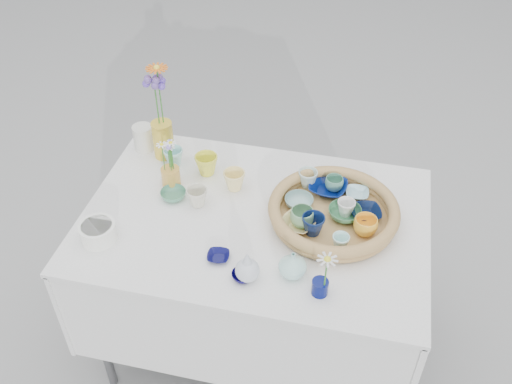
% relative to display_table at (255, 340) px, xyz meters
% --- Properties ---
extents(ground, '(80.00, 80.00, 0.00)m').
position_rel_display_table_xyz_m(ground, '(0.00, 0.00, 0.00)').
color(ground, gray).
extents(display_table, '(1.26, 0.86, 0.77)m').
position_rel_display_table_xyz_m(display_table, '(0.00, 0.00, 0.00)').
color(display_table, white).
rests_on(display_table, ground).
extents(wicker_tray, '(0.47, 0.47, 0.08)m').
position_rel_display_table_xyz_m(wicker_tray, '(0.28, 0.05, 0.80)').
color(wicker_tray, olive).
rests_on(wicker_tray, display_table).
extents(tray_ceramic_0, '(0.16, 0.16, 0.03)m').
position_rel_display_table_xyz_m(tray_ceramic_0, '(0.24, 0.19, 0.80)').
color(tray_ceramic_0, navy).
rests_on(tray_ceramic_0, wicker_tray).
extents(tray_ceramic_1, '(0.14, 0.14, 0.03)m').
position_rel_display_table_xyz_m(tray_ceramic_1, '(0.39, 0.08, 0.80)').
color(tray_ceramic_1, black).
rests_on(tray_ceramic_1, wicker_tray).
extents(tray_ceramic_2, '(0.10, 0.10, 0.07)m').
position_rel_display_table_xyz_m(tray_ceramic_2, '(0.40, -0.01, 0.82)').
color(tray_ceramic_2, yellow).
rests_on(tray_ceramic_2, wicker_tray).
extents(tray_ceramic_3, '(0.14, 0.14, 0.04)m').
position_rel_display_table_xyz_m(tray_ceramic_3, '(0.32, 0.06, 0.80)').
color(tray_ceramic_3, '#3C7B50').
rests_on(tray_ceramic_3, wicker_tray).
extents(tray_ceramic_4, '(0.10, 0.10, 0.07)m').
position_rel_display_table_xyz_m(tray_ceramic_4, '(0.18, -0.02, 0.82)').
color(tray_ceramic_4, '#74AF7D').
rests_on(tray_ceramic_4, wicker_tray).
extents(tray_ceramic_5, '(0.13, 0.13, 0.03)m').
position_rel_display_table_xyz_m(tray_ceramic_5, '(0.15, 0.08, 0.80)').
color(tray_ceramic_5, '#8AB3AE').
rests_on(tray_ceramic_5, wicker_tray).
extents(tray_ceramic_6, '(0.08, 0.08, 0.07)m').
position_rel_display_table_xyz_m(tray_ceramic_6, '(0.16, 0.20, 0.82)').
color(tray_ceramic_6, silver).
rests_on(tray_ceramic_6, wicker_tray).
extents(tray_ceramic_7, '(0.08, 0.08, 0.06)m').
position_rel_display_table_xyz_m(tray_ceramic_7, '(0.32, 0.07, 0.81)').
color(tray_ceramic_7, white).
rests_on(tray_ceramic_7, wicker_tray).
extents(tray_ceramic_8, '(0.09, 0.09, 0.02)m').
position_rel_display_table_xyz_m(tray_ceramic_8, '(0.35, 0.18, 0.79)').
color(tray_ceramic_8, '#9BCDD9').
rests_on(tray_ceramic_8, wicker_tray).
extents(tray_ceramic_9, '(0.11, 0.11, 0.08)m').
position_rel_display_table_xyz_m(tray_ceramic_9, '(0.22, -0.05, 0.82)').
color(tray_ceramic_9, '#0C1D4A').
rests_on(tray_ceramic_9, wicker_tray).
extents(tray_ceramic_10, '(0.15, 0.15, 0.03)m').
position_rel_display_table_xyz_m(tray_ceramic_10, '(0.17, -0.03, 0.80)').
color(tray_ceramic_10, '#E8D184').
rests_on(tray_ceramic_10, wicker_tray).
extents(tray_ceramic_11, '(0.08, 0.08, 0.06)m').
position_rel_display_table_xyz_m(tray_ceramic_11, '(0.32, -0.10, 0.81)').
color(tray_ceramic_11, '#BCEDE6').
rests_on(tray_ceramic_11, wicker_tray).
extents(tray_ceramic_12, '(0.08, 0.08, 0.06)m').
position_rel_display_table_xyz_m(tray_ceramic_12, '(0.26, 0.20, 0.81)').
color(tray_ceramic_12, '#559278').
rests_on(tray_ceramic_12, wicker_tray).
extents(loose_ceramic_0, '(0.09, 0.09, 0.09)m').
position_rel_display_table_xyz_m(loose_ceramic_0, '(-0.25, 0.21, 0.81)').
color(loose_ceramic_0, yellow).
rests_on(loose_ceramic_0, display_table).
extents(loose_ceramic_1, '(0.10, 0.10, 0.08)m').
position_rel_display_table_xyz_m(loose_ceramic_1, '(-0.11, 0.14, 0.80)').
color(loose_ceramic_1, '#FEE78F').
rests_on(loose_ceramic_1, display_table).
extents(loose_ceramic_2, '(0.13, 0.13, 0.03)m').
position_rel_display_table_xyz_m(loose_ceramic_2, '(-0.33, 0.04, 0.78)').
color(loose_ceramic_2, '#4A8969').
rests_on(loose_ceramic_2, display_table).
extents(loose_ceramic_3, '(0.10, 0.10, 0.07)m').
position_rel_display_table_xyz_m(loose_ceramic_3, '(-0.22, 0.02, 0.80)').
color(loose_ceramic_3, beige).
rests_on(loose_ceramic_3, display_table).
extents(loose_ceramic_4, '(0.08, 0.08, 0.02)m').
position_rel_display_table_xyz_m(loose_ceramic_4, '(-0.07, -0.23, 0.77)').
color(loose_ceramic_4, '#0D0D42').
rests_on(loose_ceramic_4, display_table).
extents(loose_ceramic_5, '(0.08, 0.08, 0.07)m').
position_rel_display_table_xyz_m(loose_ceramic_5, '(-0.39, 0.23, 0.80)').
color(loose_ceramic_5, '#9BDCDA').
rests_on(loose_ceramic_5, display_table).
extents(loose_ceramic_6, '(0.08, 0.08, 0.02)m').
position_rel_display_table_xyz_m(loose_ceramic_6, '(0.03, -0.29, 0.78)').
color(loose_ceramic_6, '#080340').
rests_on(loose_ceramic_6, display_table).
extents(fluted_bowl, '(0.16, 0.16, 0.07)m').
position_rel_display_table_xyz_m(fluted_bowl, '(-0.51, -0.23, 0.80)').
color(fluted_bowl, white).
rests_on(fluted_bowl, display_table).
extents(bud_vase_paleblue, '(0.09, 0.09, 0.12)m').
position_rel_display_table_xyz_m(bud_vase_paleblue, '(0.04, -0.29, 0.83)').
color(bud_vase_paleblue, silver).
rests_on(bud_vase_paleblue, display_table).
extents(bud_vase_seafoam, '(0.10, 0.10, 0.10)m').
position_rel_display_table_xyz_m(bud_vase_seafoam, '(0.18, -0.24, 0.81)').
color(bud_vase_seafoam, '#A6DDD2').
rests_on(bud_vase_seafoam, display_table).
extents(bud_vase_cobalt, '(0.06, 0.06, 0.05)m').
position_rel_display_table_xyz_m(bud_vase_cobalt, '(0.28, -0.30, 0.79)').
color(bud_vase_cobalt, '#040D51').
rests_on(bud_vase_cobalt, display_table).
extents(single_daisy, '(0.09, 0.09, 0.14)m').
position_rel_display_table_xyz_m(single_daisy, '(0.29, -0.31, 0.88)').
color(single_daisy, silver).
rests_on(single_daisy, bud_vase_cobalt).
extents(tall_vase_yellow, '(0.10, 0.10, 0.16)m').
position_rel_display_table_xyz_m(tall_vase_yellow, '(-0.45, 0.28, 0.85)').
color(tall_vase_yellow, gold).
rests_on(tall_vase_yellow, display_table).
extents(gerbera, '(0.13, 0.13, 0.26)m').
position_rel_display_table_xyz_m(gerbera, '(-0.44, 0.29, 1.05)').
color(gerbera, orange).
rests_on(gerbera, tall_vase_yellow).
extents(hydrangea, '(0.08, 0.08, 0.25)m').
position_rel_display_table_xyz_m(hydrangea, '(-0.46, 0.28, 1.02)').
color(hydrangea, '#654998').
rests_on(hydrangea, tall_vase_yellow).
extents(white_pitcher, '(0.13, 0.11, 0.11)m').
position_rel_display_table_xyz_m(white_pitcher, '(-0.55, 0.31, 0.82)').
color(white_pitcher, silver).
rests_on(white_pitcher, display_table).
extents(daisy_cup, '(0.08, 0.08, 0.08)m').
position_rel_display_table_xyz_m(daisy_cup, '(-0.36, 0.11, 0.80)').
color(daisy_cup, gold).
rests_on(daisy_cup, display_table).
extents(daisy_posy, '(0.09, 0.09, 0.13)m').
position_rel_display_table_xyz_m(daisy_posy, '(-0.36, 0.11, 0.91)').
color(daisy_posy, white).
rests_on(daisy_posy, daisy_cup).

